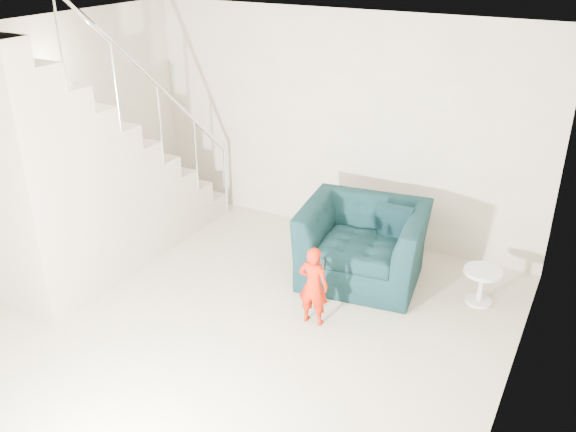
# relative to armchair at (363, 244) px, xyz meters

# --- Properties ---
(floor) EXTENTS (5.50, 5.50, 0.00)m
(floor) POSITION_rel_armchair_xyz_m (-0.75, -1.78, -0.42)
(floor) COLOR tan
(floor) RESTS_ON ground
(ceiling) EXTENTS (5.50, 5.50, 0.00)m
(ceiling) POSITION_rel_armchair_xyz_m (-0.75, -1.78, 2.28)
(ceiling) COLOR silver
(ceiling) RESTS_ON back_wall
(back_wall) EXTENTS (5.00, 0.00, 5.00)m
(back_wall) POSITION_rel_armchair_xyz_m (-0.75, 0.97, 0.93)
(back_wall) COLOR #AEA28E
(back_wall) RESTS_ON floor
(left_wall) EXTENTS (0.00, 5.50, 5.50)m
(left_wall) POSITION_rel_armchair_xyz_m (-3.25, -1.78, 0.93)
(left_wall) COLOR #AEA28E
(left_wall) RESTS_ON floor
(right_wall) EXTENTS (0.00, 5.50, 5.50)m
(right_wall) POSITION_rel_armchair_xyz_m (1.75, -1.78, 0.93)
(right_wall) COLOR #AEA28E
(right_wall) RESTS_ON floor
(armchair) EXTENTS (1.43, 1.30, 0.84)m
(armchair) POSITION_rel_armchair_xyz_m (0.00, 0.00, 0.00)
(armchair) COLOR black
(armchair) RESTS_ON floor
(toddler) EXTENTS (0.31, 0.22, 0.82)m
(toddler) POSITION_rel_armchair_xyz_m (-0.09, -1.01, -0.01)
(toddler) COLOR #922604
(toddler) RESTS_ON floor
(side_table) EXTENTS (0.38, 0.38, 0.38)m
(side_table) POSITION_rel_armchair_xyz_m (1.26, 0.11, -0.16)
(side_table) COLOR silver
(side_table) RESTS_ON floor
(staircase) EXTENTS (1.02, 3.03, 3.62)m
(staircase) POSITION_rel_armchair_xyz_m (-2.75, -1.23, 0.53)
(staircase) COLOR #ADA089
(staircase) RESTS_ON floor
(cushion) EXTENTS (0.39, 0.19, 0.38)m
(cushion) POSITION_rel_armchair_xyz_m (0.27, 0.21, 0.24)
(cushion) COLOR black
(cushion) RESTS_ON armchair
(throw) EXTENTS (0.05, 0.45, 0.51)m
(throw) POSITION_rel_armchair_xyz_m (-0.60, -0.09, 0.11)
(throw) COLOR black
(throw) RESTS_ON armchair
(phone) EXTENTS (0.03, 0.05, 0.10)m
(phone) POSITION_rel_armchair_xyz_m (0.03, -1.05, 0.30)
(phone) COLOR black
(phone) RESTS_ON toddler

